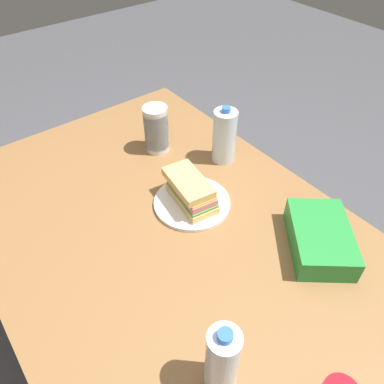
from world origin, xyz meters
TOP-DOWN VIEW (x-y plane):
  - ground_plane at (0.00, 0.00)m, footprint 8.00×8.00m
  - dining_table at (0.00, 0.00)m, footprint 1.42×0.93m
  - paper_plate at (0.06, -0.11)m, footprint 0.23×0.23m
  - sandwich at (0.06, -0.11)m, footprint 0.19×0.12m
  - chip_bag at (-0.28, -0.28)m, footprint 0.27×0.26m
  - water_bottle_tall at (-0.38, 0.15)m, footprint 0.06×0.06m
  - plastic_cup_stack at (0.35, -0.19)m, footprint 0.08×0.08m
  - water_bottle_spare at (0.17, -0.33)m, footprint 0.08×0.08m

SIDE VIEW (x-z plane):
  - ground_plane at x=0.00m, z-range 0.00..0.00m
  - dining_table at x=0.00m, z-range 0.28..1.06m
  - paper_plate at x=0.06m, z-range 0.77..0.79m
  - chip_bag at x=-0.28m, z-range 0.77..0.84m
  - sandwich at x=0.06m, z-range 0.79..0.87m
  - plastic_cup_stack at x=0.35m, z-range 0.77..0.94m
  - water_bottle_spare at x=0.17m, z-range 0.77..0.97m
  - water_bottle_tall at x=-0.38m, z-range 0.77..0.97m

